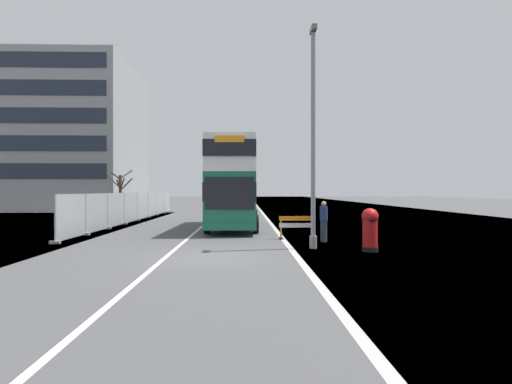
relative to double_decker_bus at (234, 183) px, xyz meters
name	(u,v)px	position (x,y,z in m)	size (l,w,h in m)	color
ground	(227,258)	(0.05, -10.89, -2.76)	(140.00, 280.00, 0.10)	#4C4C4F
double_decker_bus	(234,183)	(0.00, 0.00, 0.00)	(3.01, 10.45, 5.10)	#196042
lamppost_foreground	(313,144)	(3.34, -8.97, 1.40)	(0.29, 0.70, 8.70)	gray
red_pillar_postbox	(370,228)	(5.33, -9.84, -1.82)	(0.62, 0.62, 1.62)	black
roadworks_barrier	(297,225)	(3.09, -5.83, -2.05)	(1.66, 0.44, 1.07)	orange
construction_site_fence	(137,207)	(-7.47, 6.37, -1.67)	(0.44, 27.40, 2.16)	#A8AAAD
car_oncoming_near	(238,203)	(-0.10, 18.31, -1.73)	(1.96, 4.51, 2.09)	silver
car_receding_mid	(240,200)	(0.02, 27.68, -1.62)	(1.98, 4.39, 2.32)	slate
bare_tree_far_verge_near	(121,189)	(-12.50, 19.26, -0.31)	(2.77, 1.92, 4.49)	#4C3D2D
bare_tree_far_verge_mid	(128,190)	(-17.38, 39.81, -0.37)	(3.16, 2.76, 5.08)	#4C3D2D
pedestrian_at_kerb	(324,221)	(4.16, -6.87, -1.80)	(0.34, 0.34, 1.80)	#2D3342
backdrop_office_block	(40,137)	(-25.62, 28.94, 6.35)	(23.89, 16.84, 18.12)	#9EA0A3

